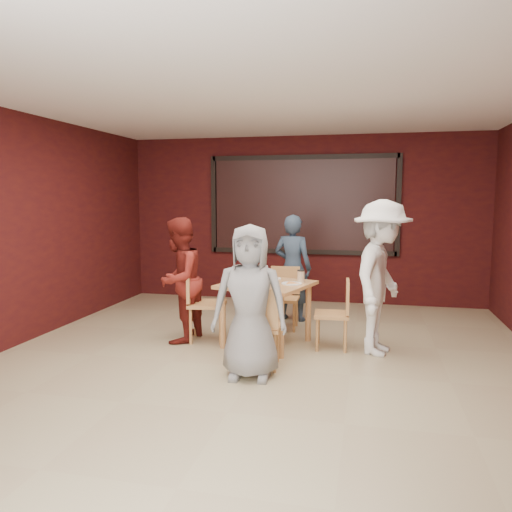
% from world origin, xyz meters
% --- Properties ---
extents(floor, '(7.00, 7.00, 0.00)m').
position_xyz_m(floor, '(0.00, 0.00, 0.00)').
color(floor, tan).
rests_on(floor, ground).
extents(window_blinds, '(3.00, 0.02, 1.50)m').
position_xyz_m(window_blinds, '(0.00, 3.45, 1.65)').
color(window_blinds, black).
extents(dining_table, '(1.19, 1.19, 0.91)m').
position_xyz_m(dining_table, '(-0.07, 0.85, 0.66)').
color(dining_table, tan).
rests_on(dining_table, floor).
extents(chair_front, '(0.46, 0.46, 0.87)m').
position_xyz_m(chair_front, '(0.03, -0.03, 0.49)').
color(chair_front, tan).
rests_on(chair_front, floor).
extents(chair_back, '(0.42, 0.42, 0.83)m').
position_xyz_m(chair_back, '(-0.00, 1.69, 0.47)').
color(chair_back, tan).
rests_on(chair_back, floor).
extents(chair_left, '(0.53, 0.53, 0.93)m').
position_xyz_m(chair_left, '(-0.90, 0.84, 0.53)').
color(chair_left, tan).
rests_on(chair_left, floor).
extents(chair_right, '(0.42, 0.42, 0.82)m').
position_xyz_m(chair_right, '(0.78, 0.87, 0.46)').
color(chair_right, tan).
rests_on(chair_right, floor).
extents(diner_front, '(0.78, 0.54, 1.52)m').
position_xyz_m(diner_front, '(-0.01, -0.28, 0.76)').
color(diner_front, gray).
rests_on(diner_front, floor).
extents(diner_back, '(0.62, 0.48, 1.53)m').
position_xyz_m(diner_back, '(0.05, 2.13, 0.77)').
color(diner_back, '#304155').
rests_on(diner_back, floor).
extents(diner_left, '(0.63, 0.78, 1.53)m').
position_xyz_m(diner_left, '(-1.16, 0.76, 0.77)').
color(diner_left, maroon).
rests_on(diner_left, floor).
extents(diner_right, '(0.92, 1.26, 1.76)m').
position_xyz_m(diner_right, '(1.26, 0.80, 0.88)').
color(diner_right, white).
rests_on(diner_right, floor).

